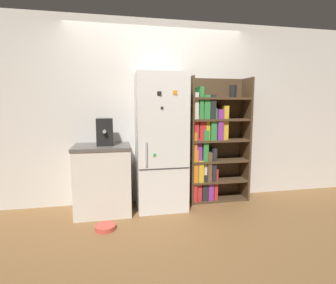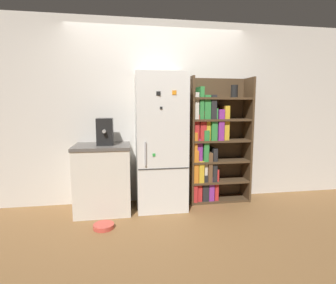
# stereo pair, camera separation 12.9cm
# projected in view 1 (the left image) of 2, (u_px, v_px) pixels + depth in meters

# --- Properties ---
(ground_plane) EXTENTS (16.00, 16.00, 0.00)m
(ground_plane) POSITION_uv_depth(u_px,v_px,m) (163.00, 211.00, 3.52)
(ground_plane) COLOR olive
(wall_back) EXTENTS (8.00, 0.05, 2.60)m
(wall_back) POSITION_uv_depth(u_px,v_px,m) (157.00, 113.00, 3.81)
(wall_back) COLOR silver
(wall_back) RESTS_ON ground_plane
(refrigerator) EXTENTS (0.66, 0.60, 1.82)m
(refrigerator) POSITION_uv_depth(u_px,v_px,m) (161.00, 142.00, 3.55)
(refrigerator) COLOR white
(refrigerator) RESTS_ON ground_plane
(bookshelf) EXTENTS (0.90, 0.34, 1.80)m
(bookshelf) POSITION_uv_depth(u_px,v_px,m) (210.00, 144.00, 3.85)
(bookshelf) COLOR #4C3823
(bookshelf) RESTS_ON ground_plane
(kitchen_counter) EXTENTS (0.72, 0.62, 0.90)m
(kitchen_counter) POSITION_uv_depth(u_px,v_px,m) (103.00, 179.00, 3.45)
(kitchen_counter) COLOR silver
(kitchen_counter) RESTS_ON ground_plane
(espresso_machine) EXTENTS (0.21, 0.31, 0.35)m
(espresso_machine) POSITION_uv_depth(u_px,v_px,m) (105.00, 132.00, 3.38)
(espresso_machine) COLOR black
(espresso_machine) RESTS_ON kitchen_counter
(pet_bowl) EXTENTS (0.24, 0.24, 0.05)m
(pet_bowl) POSITION_uv_depth(u_px,v_px,m) (105.00, 227.00, 2.98)
(pet_bowl) COLOR #D84C3F
(pet_bowl) RESTS_ON ground_plane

